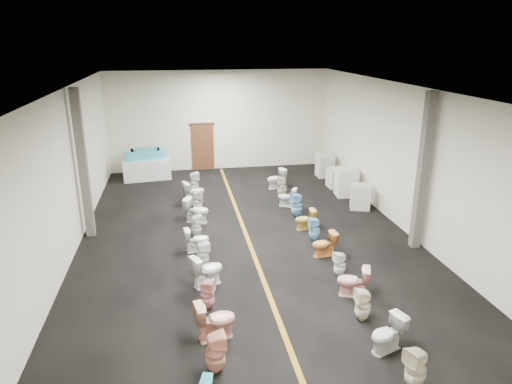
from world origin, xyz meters
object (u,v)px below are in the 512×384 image
toilet_left_3 (207,294)px  toilet_left_6 (197,240)px  appliance_crate_a (360,197)px  toilet_right_6 (314,229)px  toilet_left_4 (207,270)px  toilet_right_3 (353,281)px  toilet_right_2 (363,305)px  toilet_right_5 (324,244)px  toilet_left_11 (194,183)px  toilet_right_8 (297,205)px  toilet_right_4 (340,264)px  bathtub (146,155)px  toilet_left_7 (196,226)px  appliance_crate_c (337,178)px  toilet_left_9 (197,201)px  toilet_right_11 (276,179)px  appliance_crate_d (325,166)px  toilet_left_10 (194,192)px  toilet_right_1 (388,334)px  appliance_crate_b (346,182)px  toilet_left_8 (197,210)px  toilet_left_1 (215,353)px  display_table (147,169)px  toilet_right_7 (305,219)px  toilet_left_5 (202,255)px  toilet_right_10 (282,187)px

toilet_left_3 → toilet_left_6: toilet_left_3 is taller
appliance_crate_a → toilet_right_6: (-2.44, -2.41, -0.06)m
toilet_left_4 → toilet_right_3: size_ratio=1.08×
toilet_left_3 → toilet_right_6: (3.45, 3.12, 0.01)m
toilet_right_2 → toilet_right_5: bearing=177.6°
toilet_left_11 → toilet_right_8: toilet_left_11 is taller
toilet_right_4 → bathtub: bearing=-162.7°
toilet_left_7 → toilet_right_4: toilet_left_7 is taller
toilet_right_6 → toilet_left_4: bearing=-54.9°
appliance_crate_c → toilet_right_3: 8.41m
toilet_left_3 → toilet_left_9: size_ratio=0.94×
toilet_left_3 → toilet_right_11: toilet_right_11 is taller
appliance_crate_d → toilet_left_9: bearing=-149.5°
appliance_crate_c → toilet_left_10: toilet_left_10 is taller
toilet_right_4 → toilet_right_5: size_ratio=0.96×
toilet_right_1 → toilet_left_3: bearing=-142.0°
bathtub → toilet_right_5: (5.26, -8.51, -0.72)m
appliance_crate_b → toilet_left_9: (-5.78, -0.79, -0.14)m
toilet_left_8 → toilet_right_3: toilet_left_8 is taller
toilet_left_1 → toilet_left_3: (0.01, 2.09, -0.04)m
appliance_crate_b → toilet_left_7: bearing=-154.0°
appliance_crate_d → toilet_right_8: size_ratio=1.16×
appliance_crate_b → toilet_right_8: 3.08m
toilet_right_2 → toilet_left_7: bearing=-146.6°
appliance_crate_a → toilet_left_10: 6.09m
appliance_crate_d → display_table: bearing=172.5°
display_table → toilet_right_8: display_table is taller
display_table → toilet_left_9: 4.84m
toilet_right_1 → toilet_right_11: toilet_right_11 is taller
appliance_crate_a → toilet_left_4: appliance_crate_a is taller
toilet_left_6 → toilet_right_6: 3.52m
appliance_crate_c → toilet_left_6: (-5.96, -4.99, -0.04)m
toilet_left_7 → toilet_right_1: bearing=-174.9°
toilet_left_9 → toilet_right_11: (3.31, 2.14, 0.01)m
toilet_left_4 → toilet_right_7: size_ratio=1.24×
display_table → appliance_crate_b: (7.73, -3.64, 0.09)m
toilet_left_8 → toilet_right_1: bearing=-132.7°
appliance_crate_d → toilet_left_4: (-5.81, -8.52, -0.08)m
toilet_left_5 → toilet_right_7: size_ratio=1.12×
appliance_crate_d → toilet_left_1: (-5.89, -11.67, -0.09)m
toilet_right_2 → toilet_right_6: (0.18, 4.14, -0.00)m
appliance_crate_c → toilet_right_7: size_ratio=1.20×
toilet_left_4 → toilet_left_10: bearing=-24.0°
appliance_crate_c → toilet_left_9: appliance_crate_c is taller
toilet_left_7 → toilet_right_10: (3.43, 3.13, 0.06)m
toilet_left_9 → toilet_left_7: bearing=-169.3°
toilet_right_10 → toilet_left_4: bearing=-17.7°
toilet_left_1 → toilet_left_9: bearing=-6.1°
toilet_right_1 → appliance_crate_d: bearing=147.5°
bathtub → toilet_right_4: 11.07m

